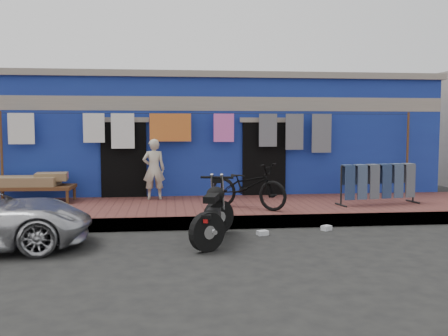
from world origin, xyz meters
TOP-DOWN VIEW (x-y plane):
  - ground at (0.00, 0.00)m, footprint 80.00×80.00m
  - sidewalk at (0.00, 3.00)m, footprint 28.00×3.00m
  - curb at (0.00, 1.55)m, footprint 28.00×0.10m
  - building at (-0.00, 6.99)m, footprint 12.20×5.20m
  - clothesline at (-0.46, 4.25)m, footprint 10.06×0.06m
  - seated_person at (-1.46, 4.02)m, footprint 0.54×0.38m
  - bicycle at (0.55, 2.43)m, footprint 1.82×1.67m
  - motorcycle at (-0.36, 0.48)m, footprint 1.36×1.95m
  - charpoy at (-4.20, 3.88)m, footprint 1.98×1.08m
  - jeans_rack at (3.55, 2.68)m, footprint 2.06×1.01m
  - litter_a at (0.59, 0.92)m, footprint 0.22×0.20m
  - litter_b at (1.88, 1.20)m, footprint 0.23×0.21m
  - litter_c at (-0.45, 1.20)m, footprint 0.18×0.21m

SIDE VIEW (x-z plane):
  - ground at x=0.00m, z-range 0.00..0.00m
  - litter_c at x=-0.45m, z-range 0.00..0.08m
  - litter_a at x=0.59m, z-range 0.00..0.08m
  - litter_b at x=1.88m, z-range 0.00..0.09m
  - sidewalk at x=0.00m, z-range 0.00..0.25m
  - curb at x=0.00m, z-range 0.00..0.25m
  - motorcycle at x=-0.36m, z-range 0.00..1.09m
  - charpoy at x=-4.20m, z-range 0.25..0.89m
  - jeans_rack at x=3.55m, z-range 0.25..1.18m
  - bicycle at x=0.55m, z-range 0.25..1.44m
  - seated_person at x=-1.46m, z-range 0.25..1.69m
  - building at x=0.00m, z-range 0.01..3.37m
  - clothesline at x=-0.46m, z-range 0.76..2.86m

